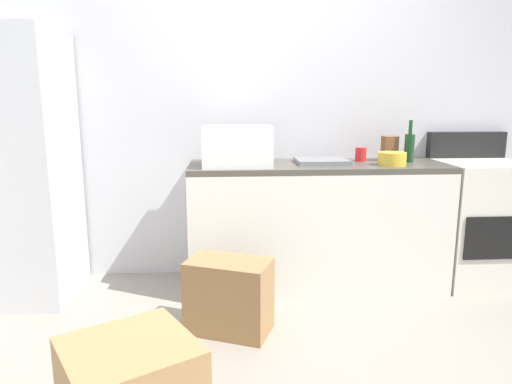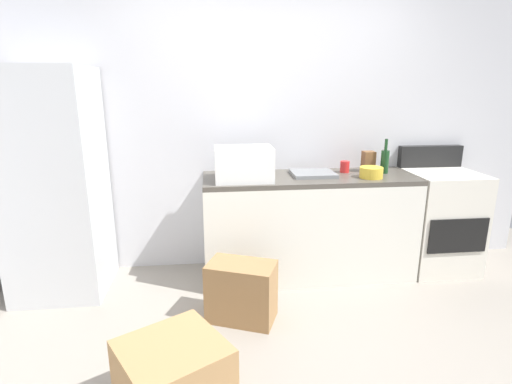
{
  "view_description": "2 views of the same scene",
  "coord_description": "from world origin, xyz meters",
  "px_view_note": "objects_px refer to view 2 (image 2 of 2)",
  "views": [
    {
      "loc": [
        -0.35,
        -1.96,
        1.33
      ],
      "look_at": [
        -0.15,
        0.92,
        0.76
      ],
      "focal_mm": 31.98,
      "sensor_mm": 36.0,
      "label": 1
    },
    {
      "loc": [
        -0.52,
        -2.01,
        1.64
      ],
      "look_at": [
        -0.17,
        1.09,
        0.8
      ],
      "focal_mm": 27.8,
      "sensor_mm": 36.0,
      "label": 2
    }
  ],
  "objects_px": {
    "wine_bottle": "(385,161)",
    "knife_block": "(368,161)",
    "stove_oven": "(438,219)",
    "refrigerator": "(55,185)",
    "cardboard_box_large": "(242,292)",
    "coffee_mug": "(345,167)",
    "cardboard_box_medium": "(173,376)",
    "mixing_bowl": "(371,172)",
    "microwave": "(244,164)"
  },
  "relations": [
    {
      "from": "knife_block",
      "to": "wine_bottle",
      "type": "bearing_deg",
      "value": -36.3
    },
    {
      "from": "microwave",
      "to": "wine_bottle",
      "type": "bearing_deg",
      "value": 6.06
    },
    {
      "from": "refrigerator",
      "to": "cardboard_box_large",
      "type": "relative_size",
      "value": 3.78
    },
    {
      "from": "wine_bottle",
      "to": "mixing_bowl",
      "type": "xyz_separation_m",
      "value": [
        -0.19,
        -0.17,
        -0.06
      ]
    },
    {
      "from": "cardboard_box_large",
      "to": "stove_oven",
      "type": "bearing_deg",
      "value": 19.86
    },
    {
      "from": "refrigerator",
      "to": "cardboard_box_large",
      "type": "bearing_deg",
      "value": -23.57
    },
    {
      "from": "knife_block",
      "to": "mixing_bowl",
      "type": "xyz_separation_m",
      "value": [
        -0.07,
        -0.25,
        -0.04
      ]
    },
    {
      "from": "stove_oven",
      "to": "cardboard_box_large",
      "type": "distance_m",
      "value": 1.99
    },
    {
      "from": "cardboard_box_large",
      "to": "cardboard_box_medium",
      "type": "height_order",
      "value": "cardboard_box_large"
    },
    {
      "from": "wine_bottle",
      "to": "cardboard_box_medium",
      "type": "bearing_deg",
      "value": -139.64
    },
    {
      "from": "refrigerator",
      "to": "knife_block",
      "type": "relative_size",
      "value": 9.91
    },
    {
      "from": "microwave",
      "to": "cardboard_box_large",
      "type": "bearing_deg",
      "value": -96.86
    },
    {
      "from": "cardboard_box_large",
      "to": "knife_block",
      "type": "bearing_deg",
      "value": 33.35
    },
    {
      "from": "coffee_mug",
      "to": "knife_block",
      "type": "height_order",
      "value": "knife_block"
    },
    {
      "from": "coffee_mug",
      "to": "cardboard_box_large",
      "type": "relative_size",
      "value": 0.21
    },
    {
      "from": "refrigerator",
      "to": "cardboard_box_medium",
      "type": "distance_m",
      "value": 1.85
    },
    {
      "from": "cardboard_box_large",
      "to": "cardboard_box_medium",
      "type": "xyz_separation_m",
      "value": [
        -0.42,
        -0.77,
        -0.04
      ]
    },
    {
      "from": "knife_block",
      "to": "cardboard_box_medium",
      "type": "xyz_separation_m",
      "value": [
        -1.62,
        -1.56,
        -0.81
      ]
    },
    {
      "from": "cardboard_box_medium",
      "to": "cardboard_box_large",
      "type": "bearing_deg",
      "value": 61.44
    },
    {
      "from": "refrigerator",
      "to": "cardboard_box_medium",
      "type": "relative_size",
      "value": 3.53
    },
    {
      "from": "refrigerator",
      "to": "wine_bottle",
      "type": "height_order",
      "value": "refrigerator"
    },
    {
      "from": "coffee_mug",
      "to": "knife_block",
      "type": "relative_size",
      "value": 0.56
    },
    {
      "from": "stove_oven",
      "to": "microwave",
      "type": "xyz_separation_m",
      "value": [
        -1.79,
        -0.1,
        0.57
      ]
    },
    {
      "from": "microwave",
      "to": "stove_oven",
      "type": "bearing_deg",
      "value": 3.13
    },
    {
      "from": "wine_bottle",
      "to": "cardboard_box_large",
      "type": "height_order",
      "value": "wine_bottle"
    },
    {
      "from": "stove_oven",
      "to": "mixing_bowl",
      "type": "relative_size",
      "value": 5.79
    },
    {
      "from": "cardboard_box_medium",
      "to": "wine_bottle",
      "type": "bearing_deg",
      "value": 40.36
    },
    {
      "from": "refrigerator",
      "to": "cardboard_box_large",
      "type": "distance_m",
      "value": 1.68
    },
    {
      "from": "refrigerator",
      "to": "knife_block",
      "type": "xyz_separation_m",
      "value": [
        2.61,
        0.17,
        0.1
      ]
    },
    {
      "from": "coffee_mug",
      "to": "knife_block",
      "type": "distance_m",
      "value": 0.22
    },
    {
      "from": "coffee_mug",
      "to": "cardboard_box_large",
      "type": "distance_m",
      "value": 1.45
    },
    {
      "from": "wine_bottle",
      "to": "coffee_mug",
      "type": "bearing_deg",
      "value": 168.66
    },
    {
      "from": "knife_block",
      "to": "cardboard_box_medium",
      "type": "height_order",
      "value": "knife_block"
    },
    {
      "from": "coffee_mug",
      "to": "wine_bottle",
      "type": "bearing_deg",
      "value": -11.34
    },
    {
      "from": "cardboard_box_large",
      "to": "microwave",
      "type": "bearing_deg",
      "value": 83.14
    },
    {
      "from": "knife_block",
      "to": "mixing_bowl",
      "type": "bearing_deg",
      "value": -105.85
    },
    {
      "from": "refrigerator",
      "to": "coffee_mug",
      "type": "bearing_deg",
      "value": 3.75
    },
    {
      "from": "stove_oven",
      "to": "knife_block",
      "type": "height_order",
      "value": "stove_oven"
    },
    {
      "from": "stove_oven",
      "to": "cardboard_box_large",
      "type": "relative_size",
      "value": 2.33
    },
    {
      "from": "knife_block",
      "to": "mixing_bowl",
      "type": "relative_size",
      "value": 0.95
    },
    {
      "from": "wine_bottle",
      "to": "cardboard_box_medium",
      "type": "relative_size",
      "value": 0.59
    },
    {
      "from": "stove_oven",
      "to": "wine_bottle",
      "type": "height_order",
      "value": "wine_bottle"
    },
    {
      "from": "coffee_mug",
      "to": "cardboard_box_medium",
      "type": "height_order",
      "value": "coffee_mug"
    },
    {
      "from": "stove_oven",
      "to": "coffee_mug",
      "type": "height_order",
      "value": "stove_oven"
    },
    {
      "from": "cardboard_box_medium",
      "to": "knife_block",
      "type": "bearing_deg",
      "value": 43.89
    },
    {
      "from": "microwave",
      "to": "knife_block",
      "type": "relative_size",
      "value": 2.56
    },
    {
      "from": "coffee_mug",
      "to": "knife_block",
      "type": "bearing_deg",
      "value": 4.43
    },
    {
      "from": "wine_bottle",
      "to": "knife_block",
      "type": "bearing_deg",
      "value": 143.7
    },
    {
      "from": "knife_block",
      "to": "microwave",
      "type": "bearing_deg",
      "value": -169.17
    },
    {
      "from": "cardboard_box_medium",
      "to": "stove_oven",
      "type": "bearing_deg",
      "value": 32.28
    }
  ]
}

